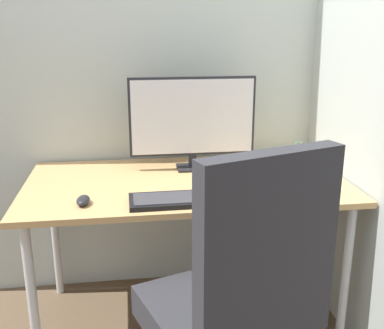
{
  "coord_description": "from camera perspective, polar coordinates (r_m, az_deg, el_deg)",
  "views": [
    {
      "loc": [
        -0.26,
        -2.04,
        1.44
      ],
      "look_at": [
        0.02,
        -0.08,
        0.84
      ],
      "focal_mm": 43.19,
      "sensor_mm": 36.0,
      "label": 1
    }
  ],
  "objects": [
    {
      "name": "ground_plane",
      "position": [
        2.51,
        -0.67,
        -18.19
      ],
      "size": [
        8.0,
        8.0,
        0.0
      ],
      "primitive_type": "plane",
      "color": "brown"
    },
    {
      "name": "wall_back",
      "position": [
        2.48,
        -2.1,
        15.85
      ],
      "size": [
        2.62,
        0.04,
        2.8
      ],
      "primitive_type": "cube",
      "color": "#B7C1BC",
      "rests_on": "ground_plane"
    },
    {
      "name": "wall_side_right",
      "position": [
        2.15,
        21.5,
        14.59
      ],
      "size": [
        0.04,
        1.92,
        2.8
      ],
      "primitive_type": "cube",
      "color": "#B7C1BC",
      "rests_on": "ground_plane"
    },
    {
      "name": "desk",
      "position": [
        2.19,
        -0.73,
        -3.52
      ],
      "size": [
        1.49,
        0.79,
        0.74
      ],
      "color": "tan",
      "rests_on": "ground_plane"
    },
    {
      "name": "office_chair",
      "position": [
        1.62,
        5.56,
        -16.34
      ],
      "size": [
        0.64,
        0.66,
        1.11
      ],
      "color": "black",
      "rests_on": "ground_plane"
    },
    {
      "name": "monitor",
      "position": [
        2.29,
        0.06,
        5.69
      ],
      "size": [
        0.63,
        0.13,
        0.46
      ],
      "color": "black",
      "rests_on": "desk"
    },
    {
      "name": "keyboard",
      "position": [
        1.91,
        -0.96,
        -4.31
      ],
      "size": [
        0.45,
        0.18,
        0.02
      ],
      "color": "black",
      "rests_on": "desk"
    },
    {
      "name": "mouse",
      "position": [
        1.93,
        -13.3,
        -4.33
      ],
      "size": [
        0.06,
        0.1,
        0.03
      ],
      "primitive_type": "ellipsoid",
      "rotation": [
        0.0,
        0.0,
        -0.07
      ],
      "color": "black",
      "rests_on": "desk"
    },
    {
      "name": "pen_holder",
      "position": [
        2.31,
        12.8,
        -0.0
      ],
      "size": [
        0.08,
        0.08,
        0.16
      ],
      "color": "#9EA0A5",
      "rests_on": "desk"
    },
    {
      "name": "notebook",
      "position": [
        2.13,
        13.51,
        -2.49
      ],
      "size": [
        0.15,
        0.19,
        0.02
      ],
      "primitive_type": "cube",
      "rotation": [
        0.0,
        0.0,
        -0.33
      ],
      "color": "black",
      "rests_on": "desk"
    }
  ]
}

